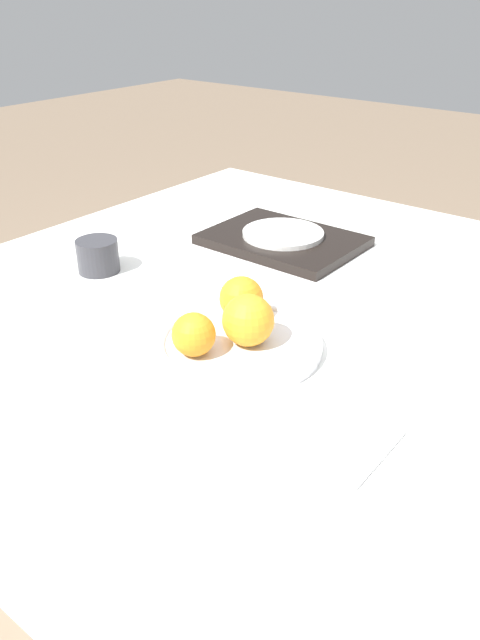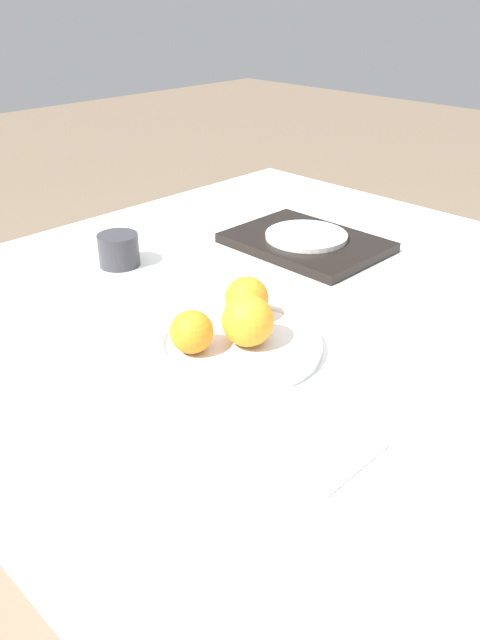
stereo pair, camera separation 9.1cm
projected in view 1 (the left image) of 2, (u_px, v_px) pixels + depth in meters
The scene contains 10 objects.
ground_plane at pixel (287, 560), 1.53m from camera, with size 12.00×12.00×0.00m, color #7A6651.
table at pixel (294, 438), 1.35m from camera, with size 1.18×1.03×0.76m.
fruit_platter at pixel (240, 344), 0.93m from camera, with size 0.25×0.25×0.02m.
orange_0 at pixel (248, 320), 0.91m from camera, with size 0.08×0.08×0.08m.
orange_1 at pixel (194, 335), 0.89m from camera, with size 0.06×0.06×0.06m.
orange_2 at pixel (241, 298), 0.98m from camera, with size 0.07×0.07×0.07m.
serving_tray at pixel (283, 240), 1.30m from camera, with size 0.31×0.23×0.02m.
side_plate at pixel (283, 234), 1.29m from camera, with size 0.17×0.17×0.01m.
cup_0 at pixel (98, 256), 1.17m from camera, with size 0.08×0.08×0.06m.
napkin at pixel (341, 441), 0.75m from camera, with size 0.11×0.12×0.01m.
Camera 1 is at (0.56, -0.90, 1.25)m, focal length 35.00 mm.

